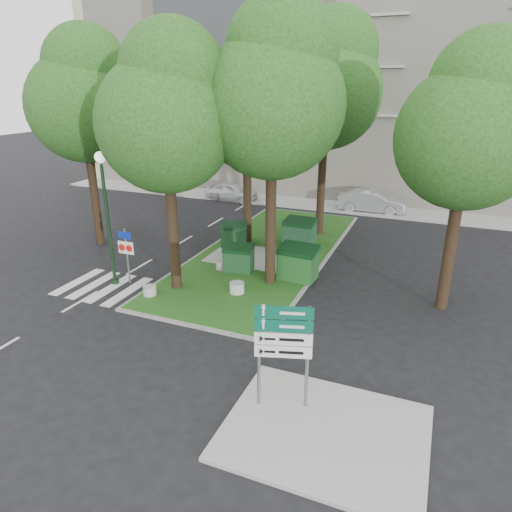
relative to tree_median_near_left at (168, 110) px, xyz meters
The scene contains 26 objects.
ground 7.88m from the tree_median_near_left, 61.12° to the right, with size 120.00×120.00×0.00m, color black.
median_island 9.27m from the tree_median_near_left, 70.64° to the left, with size 6.00×16.00×0.12m, color #184313.
median_kerb 9.28m from the tree_median_near_left, 70.64° to the left, with size 6.30×16.30×0.10m, color gray.
sidewalk_corner 12.33m from the tree_median_near_left, 37.45° to the right, with size 5.00×4.00×0.12m, color #999993.
building_sidewalk 17.57m from the tree_median_near_left, 84.94° to the left, with size 42.00×3.00×0.12m, color #999993.
zebra_crossing 7.75m from the tree_median_near_left, 155.64° to the right, with size 5.00×3.00×0.01m, color silver.
apartment_building 23.49m from the tree_median_near_left, 86.55° to the left, with size 41.00×12.00×16.00m, color #C3AE92.
tree_median_near_left is the anchor object (origin of this frame).
tree_median_near_right 4.09m from the tree_median_near_left, 29.74° to the left, with size 5.60×5.60×11.46m.
tree_median_mid 6.53m from the tree_median_near_left, 85.60° to the left, with size 4.80×4.80×9.99m.
tree_median_far 10.24m from the tree_median_near_left, 68.72° to the left, with size 5.80×5.80×11.93m.
tree_street_left 7.83m from the tree_median_near_left, 153.43° to the left, with size 5.40×5.40×11.00m.
tree_street_right 10.80m from the tree_median_near_left, 13.39° to the left, with size 5.00×5.00×10.06m.
dumpster_a 8.60m from the tree_median_near_left, 89.82° to the left, with size 1.63×1.39×1.28m.
dumpster_b 7.27m from the tree_median_near_left, 58.04° to the left, with size 1.47×1.14×1.24m.
dumpster_c 9.97m from the tree_median_near_left, 64.89° to the left, with size 1.67×1.19×1.52m.
dumpster_d 8.29m from the tree_median_near_left, 31.92° to the left, with size 1.72×1.25×1.55m.
bollard_left 7.13m from the tree_median_near_left, 120.75° to the right, with size 0.53×0.53×0.38m, color #ABACA6.
bollard_right 7.43m from the tree_median_near_left, ahead, with size 0.61×0.61×0.44m, color #AFAFA9.
bollard_mid 7.46m from the tree_median_near_left, 71.20° to the left, with size 0.56×0.56×0.40m, color #9D9C98.
litter_bin 11.02m from the tree_median_near_left, 65.16° to the left, with size 0.40×0.40×0.70m, color #F1A61C.
street_lamp 4.76m from the tree_median_near_left, 168.94° to the right, with size 0.46×0.46×5.73m.
traffic_sign_pole 6.17m from the tree_median_near_left, behind, with size 0.76×0.08×2.52m.
directional_sign 10.05m from the tree_median_near_left, 40.00° to the right, with size 1.44×0.49×2.99m.
car_white 17.00m from the tree_median_near_left, 106.84° to the left, with size 1.59×3.94×1.34m, color silver.
car_silver 17.83m from the tree_median_near_left, 70.34° to the left, with size 1.56×4.49×1.48m, color #A1A4A9.
Camera 1 is at (8.37, -12.60, 8.33)m, focal length 32.00 mm.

